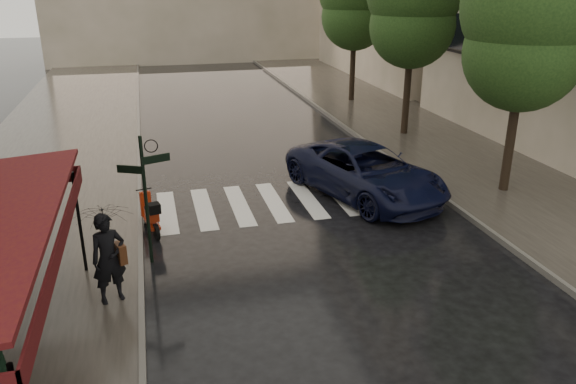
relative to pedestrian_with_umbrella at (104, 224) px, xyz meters
name	(u,v)px	position (x,y,z in m)	size (l,w,h in m)	color
ground	(219,326)	(2.00, -1.30, -1.83)	(120.00, 120.00, 0.00)	black
sidewalk_near	(54,159)	(-2.50, 10.70, -1.77)	(6.00, 60.00, 0.12)	#38332D
sidewalk_far	(420,133)	(12.25, 10.70, -1.77)	(5.50, 60.00, 0.12)	#38332D
curb_near	(139,152)	(0.55, 10.70, -1.76)	(0.12, 60.00, 0.16)	#595651
curb_far	(358,137)	(9.45, 10.70, -1.76)	(0.12, 60.00, 0.16)	#595651
crosswalk	(291,200)	(4.97, 4.70, -1.83)	(7.85, 3.20, 0.01)	silver
signpost	(145,190)	(0.80, 1.70, 0.00)	(1.17, 0.29, 3.10)	black
tree_near	(529,15)	(11.60, 3.70, 3.49)	(3.80, 3.80, 7.99)	black
pedestrian_with_umbrella	(104,224)	(0.00, 0.00, 0.00)	(1.47, 1.48, 2.58)	black
scooter	(151,215)	(0.85, 3.42, -1.35)	(0.61, 1.56, 1.04)	black
parked_car	(365,171)	(7.29, 4.57, -1.05)	(2.59, 5.61, 1.56)	black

